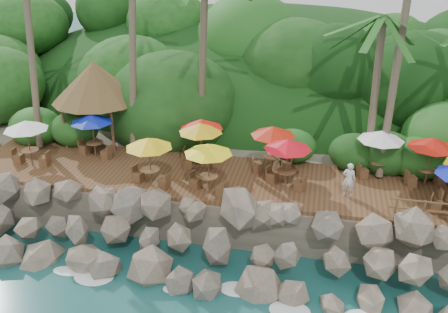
# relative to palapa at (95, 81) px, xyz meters

# --- Properties ---
(ground) EXTENTS (140.00, 140.00, 0.00)m
(ground) POSITION_rel_palapa_xyz_m (7.87, -9.14, -5.79)
(ground) COLOR #19514F
(ground) RESTS_ON ground
(land_base) EXTENTS (32.00, 25.20, 2.10)m
(land_base) POSITION_rel_palapa_xyz_m (7.87, 6.86, -4.74)
(land_base) COLOR gray
(land_base) RESTS_ON ground
(jungle_hill) EXTENTS (44.80, 28.00, 15.40)m
(jungle_hill) POSITION_rel_palapa_xyz_m (7.87, 14.36, -5.79)
(jungle_hill) COLOR #143811
(jungle_hill) RESTS_ON ground
(seawall) EXTENTS (29.00, 4.00, 2.30)m
(seawall) POSITION_rel_palapa_xyz_m (7.87, -7.14, -4.64)
(seawall) COLOR gray
(seawall) RESTS_ON ground
(terrace) EXTENTS (26.00, 5.00, 0.20)m
(terrace) POSITION_rel_palapa_xyz_m (7.87, -3.14, -3.59)
(terrace) COLOR brown
(terrace) RESTS_ON land_base
(jungle_foliage) EXTENTS (44.00, 16.00, 12.00)m
(jungle_foliage) POSITION_rel_palapa_xyz_m (7.87, 5.86, -5.79)
(jungle_foliage) COLOR #143811
(jungle_foliage) RESTS_ON ground
(foam_line) EXTENTS (25.20, 0.80, 0.06)m
(foam_line) POSITION_rel_palapa_xyz_m (7.87, -8.84, -5.76)
(foam_line) COLOR white
(foam_line) RESTS_ON ground
(palapa) EXTENTS (4.87, 4.87, 4.60)m
(palapa) POSITION_rel_palapa_xyz_m (0.00, 0.00, 0.00)
(palapa) COLOR brown
(palapa) RESTS_ON ground
(dining_clusters) EXTENTS (22.99, 5.41, 2.39)m
(dining_clusters) POSITION_rel_palapa_xyz_m (9.49, -3.06, -1.50)
(dining_clusters) COLOR brown
(dining_clusters) RESTS_ON terrace
(waiter) EXTENTS (0.64, 0.47, 1.63)m
(waiter) POSITION_rel_palapa_xyz_m (13.74, -3.82, -2.68)
(waiter) COLOR silver
(waiter) RESTS_ON terrace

